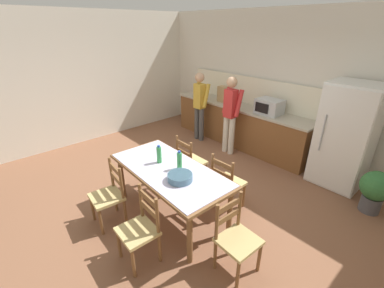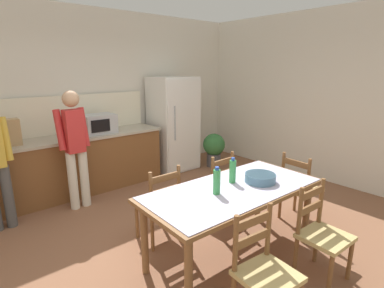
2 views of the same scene
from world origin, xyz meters
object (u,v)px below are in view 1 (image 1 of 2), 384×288
at_px(dining_table, 169,174).
at_px(potted_plant, 375,189).
at_px(bottle_off_centre, 179,161).
at_px(chair_side_near_right, 140,229).
at_px(microwave, 269,107).
at_px(chair_side_far_right, 227,183).
at_px(chair_side_near_left, 109,195).
at_px(person_at_counter, 230,112).
at_px(refrigerator, 345,136).
at_px(bottle_near_centre, 159,154).
at_px(chair_head_end, 236,238).
at_px(chair_side_far_left, 190,162).
at_px(paper_bag, 223,94).
at_px(serving_bowl, 180,177).
at_px(person_at_sink, 200,103).

relative_size(dining_table, potted_plant, 2.86).
distance_m(dining_table, bottle_off_centre, 0.25).
relative_size(bottle_off_centre, chair_side_near_right, 0.30).
bearing_deg(microwave, dining_table, -85.71).
bearing_deg(chair_side_far_right, chair_side_near_right, 86.37).
relative_size(chair_side_near_left, person_at_counter, 0.55).
height_order(refrigerator, bottle_near_centre, refrigerator).
bearing_deg(bottle_near_centre, refrigerator, 60.58).
height_order(chair_head_end, chair_side_far_right, same).
xyz_separation_m(bottle_near_centre, chair_head_end, (1.47, -0.04, -0.46)).
xyz_separation_m(bottle_near_centre, chair_side_near_right, (0.64, -0.75, -0.46)).
distance_m(bottle_off_centre, chair_side_far_left, 0.93).
height_order(bottle_near_centre, chair_side_far_left, bottle_near_centre).
relative_size(bottle_near_centre, chair_side_far_right, 0.30).
xyz_separation_m(person_at_counter, potted_plant, (2.75, 0.07, -0.55)).
bearing_deg(potted_plant, chair_side_near_left, -128.81).
bearing_deg(refrigerator, person_at_counter, -166.41).
bearing_deg(paper_bag, serving_bowl, -57.56).
distance_m(microwave, person_at_sink, 1.61).
xyz_separation_m(chair_side_far_left, chair_side_far_right, (0.85, -0.02, 0.00)).
relative_size(microwave, chair_side_far_right, 0.55).
xyz_separation_m(serving_bowl, chair_side_far_right, (0.12, 0.79, -0.39)).
xyz_separation_m(chair_side_near_right, potted_plant, (1.56, 3.02, -0.06)).
height_order(microwave, chair_side_far_right, microwave).
bearing_deg(bottle_off_centre, chair_side_near_right, -70.20).
bearing_deg(chair_side_far_left, paper_bag, -60.63).
bearing_deg(person_at_counter, dining_table, -160.50).
xyz_separation_m(microwave, person_at_sink, (-1.52, -0.50, -0.16)).
distance_m(bottle_near_centre, person_at_counter, 2.27).
height_order(microwave, person_at_sink, person_at_sink).
relative_size(serving_bowl, chair_head_end, 0.35).
xyz_separation_m(dining_table, chair_side_far_right, (0.45, 0.72, -0.25)).
distance_m(chair_head_end, potted_plant, 2.43).
height_order(serving_bowl, chair_side_far_left, chair_side_far_left).
xyz_separation_m(paper_bag, chair_side_far_left, (1.04, -1.97, -0.66)).
bearing_deg(serving_bowl, bottle_off_centre, 141.62).
bearing_deg(potted_plant, chair_side_near_right, -117.37).
height_order(dining_table, bottle_near_centre, bottle_near_centre).
height_order(microwave, dining_table, microwave).
height_order(chair_side_far_right, person_at_sink, person_at_sink).
height_order(serving_bowl, chair_side_near_right, chair_side_near_right).
bearing_deg(refrigerator, bottle_off_centre, -114.59).
distance_m(chair_head_end, chair_side_far_right, 1.09).
bearing_deg(chair_side_near_left, potted_plant, 56.72).
distance_m(microwave, potted_plant, 2.32).
xyz_separation_m(microwave, chair_side_far_right, (0.65, -2.01, -0.63)).
relative_size(chair_side_far_right, chair_side_near_right, 1.00).
height_order(chair_side_far_left, person_at_sink, person_at_sink).
bearing_deg(dining_table, chair_side_near_right, -61.51).
bearing_deg(microwave, serving_bowl, -79.23).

